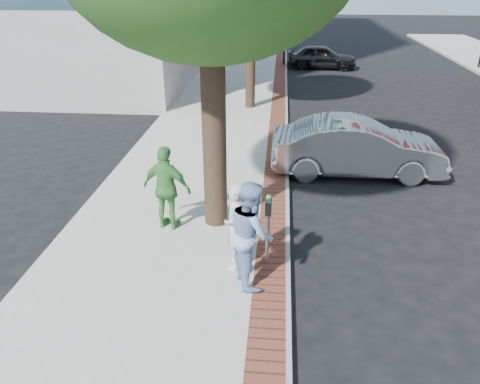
# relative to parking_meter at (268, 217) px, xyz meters

# --- Properties ---
(ground) EXTENTS (120.00, 120.00, 0.00)m
(ground) POSITION_rel_parking_meter_xyz_m (-0.63, -0.27, -1.21)
(ground) COLOR black
(ground) RESTS_ON ground
(sidewalk) EXTENTS (5.00, 60.00, 0.15)m
(sidewalk) POSITION_rel_parking_meter_xyz_m (-2.13, 7.73, -1.13)
(sidewalk) COLOR #9E9991
(sidewalk) RESTS_ON ground
(brick_strip) EXTENTS (0.60, 60.00, 0.01)m
(brick_strip) POSITION_rel_parking_meter_xyz_m (0.07, 7.73, -1.05)
(brick_strip) COLOR brown
(brick_strip) RESTS_ON sidewalk
(curb) EXTENTS (0.10, 60.00, 0.15)m
(curb) POSITION_rel_parking_meter_xyz_m (0.42, 7.73, -1.13)
(curb) COLOR gray
(curb) RESTS_ON ground
(office_base) EXTENTS (18.20, 22.20, 4.00)m
(office_base) POSITION_rel_parking_meter_xyz_m (-13.63, 21.73, 0.79)
(office_base) COLOR gray
(office_base) RESTS_ON ground
(signal_near) EXTENTS (0.70, 0.15, 3.80)m
(signal_near) POSITION_rel_parking_meter_xyz_m (0.27, 21.73, 1.05)
(signal_near) COLOR black
(signal_near) RESTS_ON ground
(parking_meter) EXTENTS (0.12, 0.32, 1.47)m
(parking_meter) POSITION_rel_parking_meter_xyz_m (0.00, 0.00, 0.00)
(parking_meter) COLOR gray
(parking_meter) RESTS_ON sidewalk
(person_gray) EXTENTS (0.45, 0.66, 1.76)m
(person_gray) POSITION_rel_parking_meter_xyz_m (-0.62, -0.11, -0.18)
(person_gray) COLOR silver
(person_gray) RESTS_ON sidewalk
(person_officer) EXTENTS (1.04, 1.17, 2.01)m
(person_officer) POSITION_rel_parking_meter_xyz_m (-0.29, -0.55, -0.05)
(person_officer) COLOR #839BCB
(person_officer) RESTS_ON sidewalk
(person_green) EXTENTS (1.22, 0.75, 1.93)m
(person_green) POSITION_rel_parking_meter_xyz_m (-2.25, 1.28, -0.09)
(person_green) COLOR #459041
(person_green) RESTS_ON sidewalk
(sedan_silver) EXTENTS (4.92, 1.76, 1.62)m
(sedan_silver) POSITION_rel_parking_meter_xyz_m (2.40, 5.14, -0.40)
(sedan_silver) COLOR #B2B6BA
(sedan_silver) RESTS_ON ground
(bg_car) EXTENTS (4.20, 1.90, 1.40)m
(bg_car) POSITION_rel_parking_meter_xyz_m (2.54, 21.36, -0.51)
(bg_car) COLOR black
(bg_car) RESTS_ON ground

